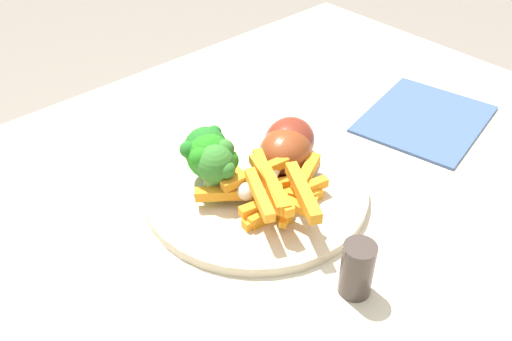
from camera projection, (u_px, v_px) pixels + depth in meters
dining_table at (252, 312)px, 0.62m from camera, size 1.06×0.76×0.74m
dinner_plate at (256, 189)px, 0.61m from camera, size 0.25×0.25×0.01m
broccoli_floret_front at (213, 157)px, 0.58m from camera, size 0.05×0.06×0.06m
broccoli_floret_middle at (205, 149)px, 0.59m from camera, size 0.05×0.05×0.06m
broccoli_floret_back at (217, 165)px, 0.56m from camera, size 0.05×0.04×0.06m
carrot_fries_pile at (275, 192)px, 0.56m from camera, size 0.14×0.14×0.04m
chicken_drumstick_near at (288, 143)px, 0.62m from camera, size 0.12×0.09×0.05m
chicken_drumstick_far at (283, 153)px, 0.61m from camera, size 0.13×0.07×0.05m
napkin at (425, 119)px, 0.73m from camera, size 0.20×0.17×0.00m
pepper_shaker at (357, 269)px, 0.49m from camera, size 0.03×0.03×0.06m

